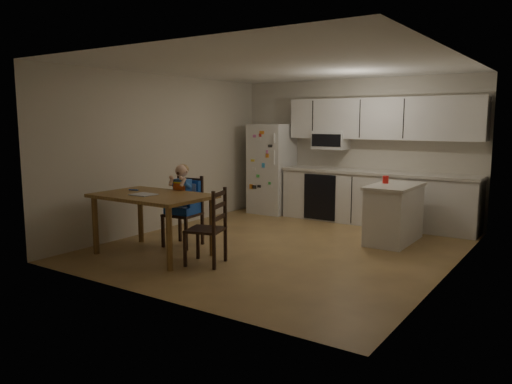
{
  "coord_description": "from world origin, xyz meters",
  "views": [
    {
      "loc": [
        3.53,
        -5.93,
        1.78
      ],
      "look_at": [
        0.03,
        -0.73,
        0.87
      ],
      "focal_mm": 35.0,
      "sensor_mm": 36.0,
      "label": 1
    }
  ],
  "objects": [
    {
      "name": "chair_booster",
      "position": [
        -1.21,
        -0.72,
        0.7
      ],
      "size": [
        0.48,
        0.48,
        1.17
      ],
      "rotation": [
        0.0,
        0.0,
        0.1
      ],
      "color": "black",
      "rests_on": "ground"
    },
    {
      "name": "room",
      "position": [
        0.0,
        0.48,
        1.25
      ],
      "size": [
        4.52,
        5.01,
        2.51
      ],
      "color": "olive",
      "rests_on": "ground"
    },
    {
      "name": "kitchen_island",
      "position": [
        1.2,
        1.15,
        0.43
      ],
      "size": [
        0.6,
        1.15,
        0.85
      ],
      "color": "silver",
      "rests_on": "ground"
    },
    {
      "name": "dining_table",
      "position": [
        -1.2,
        -1.33,
        0.7
      ],
      "size": [
        1.52,
        0.98,
        0.81
      ],
      "color": "brown",
      "rests_on": "ground"
    },
    {
      "name": "toddler_spoon",
      "position": [
        -1.69,
        -1.23,
        0.82
      ],
      "size": [
        0.12,
        0.06,
        0.02
      ],
      "primitive_type": "cylinder",
      "rotation": [
        0.0,
        1.57,
        0.35
      ],
      "color": "blue",
      "rests_on": "dining_table"
    },
    {
      "name": "chair_side",
      "position": [
        -0.26,
        -1.26,
        0.54
      ],
      "size": [
        0.52,
        0.52,
        0.95
      ],
      "rotation": [
        0.0,
        0.0,
        -1.28
      ],
      "color": "black",
      "rests_on": "ground"
    },
    {
      "name": "napkin",
      "position": [
        -1.26,
        -1.44,
        0.82
      ],
      "size": [
        0.3,
        0.26,
        0.01
      ],
      "primitive_type": "cube",
      "color": "#B8B8BE",
      "rests_on": "dining_table"
    },
    {
      "name": "refrigerator",
      "position": [
        -1.55,
        2.15,
        0.85
      ],
      "size": [
        0.72,
        0.7,
        1.7
      ],
      "primitive_type": "cube",
      "color": "silver",
      "rests_on": "ground"
    },
    {
      "name": "red_cup",
      "position": [
        1.03,
        1.21,
        0.9
      ],
      "size": [
        0.09,
        0.09,
        0.11
      ],
      "primitive_type": "cylinder",
      "color": "red",
      "rests_on": "kitchen_island"
    },
    {
      "name": "kitchen_run",
      "position": [
        0.5,
        2.24,
        0.88
      ],
      "size": [
        3.37,
        0.62,
        2.15
      ],
      "color": "silver",
      "rests_on": "ground"
    }
  ]
}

